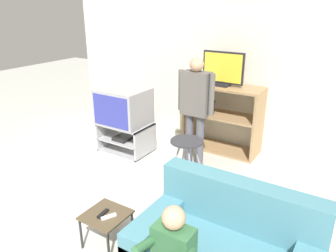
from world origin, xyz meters
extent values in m
cube|color=silver|center=(0.00, 4.15, 1.30)|extent=(6.40, 0.06, 2.60)
cube|color=#A8A8AD|center=(-1.35, 3.00, 0.01)|extent=(0.78, 0.53, 0.02)
cube|color=#A8A8AD|center=(-1.35, 3.00, 0.20)|extent=(0.75, 0.53, 0.02)
cube|color=#A8A8AD|center=(-1.35, 3.00, 0.44)|extent=(0.78, 0.53, 0.02)
cube|color=#A8A8AD|center=(-1.73, 3.00, 0.22)|extent=(0.03, 0.53, 0.45)
cube|color=#A8A8AD|center=(-0.98, 3.00, 0.22)|extent=(0.03, 0.53, 0.45)
cube|color=black|center=(-1.35, 2.94, 0.23)|extent=(0.24, 0.28, 0.05)
cube|color=#9E9EA3|center=(-1.38, 3.01, 0.72)|extent=(0.72, 0.60, 0.55)
cube|color=#333899|center=(-1.38, 2.71, 0.72)|extent=(0.64, 0.01, 0.47)
cube|color=#9E7A51|center=(-0.67, 3.84, 0.52)|extent=(0.03, 0.49, 1.04)
cube|color=#9E7A51|center=(0.46, 3.84, 0.52)|extent=(0.03, 0.49, 1.04)
cube|color=#9E7A51|center=(-0.10, 3.84, 0.02)|extent=(1.09, 0.49, 0.03)
cube|color=#9E7A51|center=(-0.10, 3.84, 0.57)|extent=(1.09, 0.49, 0.03)
cube|color=#9E7A51|center=(-0.10, 3.84, 1.02)|extent=(1.09, 0.49, 0.03)
cube|color=black|center=(-0.31, 3.76, 0.70)|extent=(0.18, 0.04, 0.22)
cube|color=black|center=(-0.13, 3.81, 1.06)|extent=(0.22, 0.20, 0.04)
cube|color=black|center=(-0.13, 3.81, 1.31)|extent=(0.63, 0.04, 0.46)
cube|color=yellow|center=(-0.13, 3.79, 1.31)|extent=(0.58, 0.01, 0.41)
cylinder|color=#99999E|center=(-0.07, 2.28, 0.35)|extent=(0.18, 0.18, 0.70)
cylinder|color=#99999E|center=(0.18, 2.28, 0.35)|extent=(0.18, 0.18, 0.70)
cylinder|color=#99999E|center=(-0.07, 2.54, 0.35)|extent=(0.18, 0.18, 0.70)
cylinder|color=#99999E|center=(0.18, 2.54, 0.35)|extent=(0.18, 0.18, 0.70)
cylinder|color=#333338|center=(0.06, 2.41, 0.70)|extent=(0.38, 0.38, 0.02)
cube|color=brown|center=(-0.14, 1.22, 0.34)|extent=(0.39, 0.39, 0.02)
cylinder|color=black|center=(-0.31, 1.05, 0.16)|extent=(0.02, 0.02, 0.33)
cylinder|color=black|center=(0.03, 1.05, 0.16)|extent=(0.02, 0.02, 0.33)
cylinder|color=black|center=(-0.31, 1.39, 0.16)|extent=(0.02, 0.02, 0.33)
cylinder|color=black|center=(0.03, 1.39, 0.16)|extent=(0.02, 0.02, 0.33)
cube|color=black|center=(-0.16, 1.20, 0.36)|extent=(0.05, 0.15, 0.02)
cube|color=silver|center=(-0.08, 1.20, 0.36)|extent=(0.10, 0.14, 0.02)
cube|color=teal|center=(0.99, 1.69, 0.60)|extent=(1.43, 0.20, 0.43)
cube|color=teal|center=(0.38, 1.35, 0.25)|extent=(0.22, 0.87, 0.51)
cylinder|color=#4C4C56|center=(-0.29, 3.11, 0.39)|extent=(0.11, 0.11, 0.78)
cylinder|color=#4C4C56|center=(-0.13, 3.11, 0.39)|extent=(0.11, 0.11, 0.78)
cube|color=#5B5651|center=(-0.21, 3.11, 1.07)|extent=(0.38, 0.20, 0.58)
cylinder|color=#5B5651|center=(-0.44, 3.11, 1.08)|extent=(0.08, 0.08, 0.55)
cylinder|color=#5B5651|center=(0.02, 3.11, 1.08)|extent=(0.08, 0.08, 0.55)
sphere|color=tan|center=(-0.21, 3.11, 1.45)|extent=(0.19, 0.19, 0.19)
cube|color=#33663D|center=(0.75, 0.97, 0.56)|extent=(0.30, 0.17, 0.34)
cylinder|color=#33663D|center=(0.62, 0.84, 0.63)|extent=(0.06, 0.31, 0.14)
sphere|color=tan|center=(0.75, 0.97, 0.82)|extent=(0.17, 0.17, 0.17)
camera|label=1|loc=(1.73, -0.64, 2.21)|focal=35.00mm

